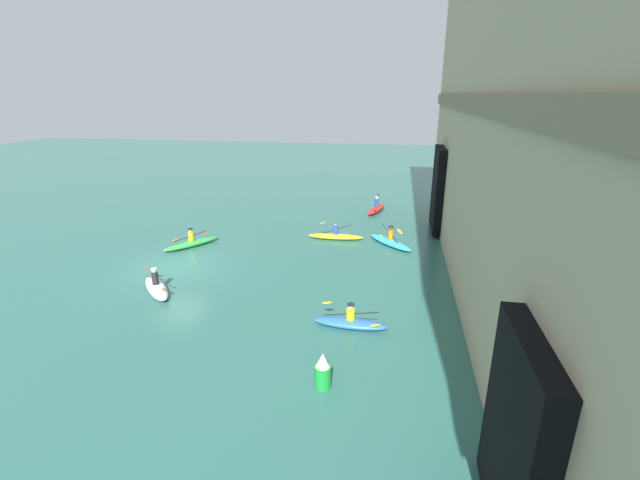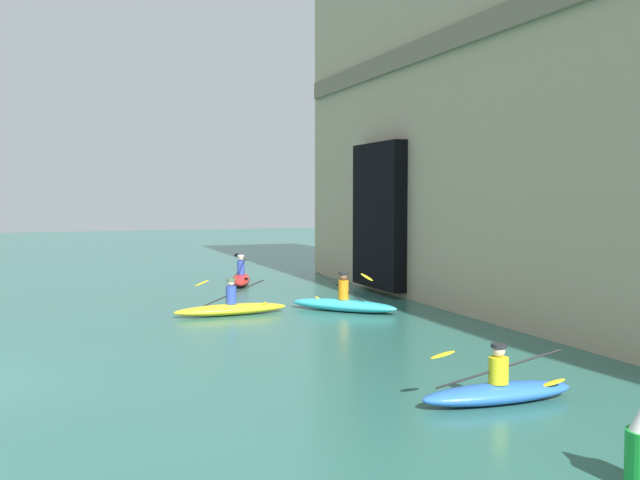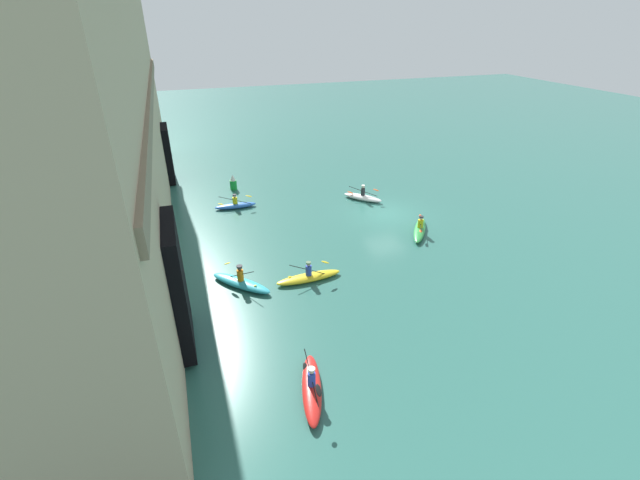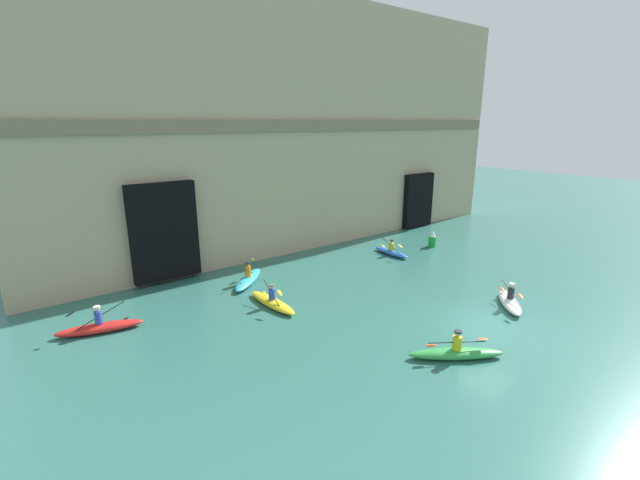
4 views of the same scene
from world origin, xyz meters
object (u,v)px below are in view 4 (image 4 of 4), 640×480
at_px(kayak_yellow, 272,302).
at_px(kayak_cyan, 248,279).
at_px(marker_buoy, 432,239).
at_px(kayak_green, 456,353).
at_px(kayak_red, 100,327).
at_px(kayak_blue, 391,252).
at_px(kayak_white, 510,301).

relative_size(kayak_yellow, kayak_cyan, 1.12).
bearing_deg(kayak_cyan, marker_buoy, 130.25).
height_order(kayak_green, kayak_red, kayak_red).
bearing_deg(kayak_yellow, kayak_blue, -80.91).
bearing_deg(marker_buoy, kayak_blue, 173.29).
relative_size(kayak_yellow, kayak_red, 1.01).
bearing_deg(kayak_blue, kayak_red, 92.21).
bearing_deg(kayak_yellow, kayak_white, -130.32).
bearing_deg(kayak_cyan, kayak_red, -33.24).
bearing_deg(kayak_green, kayak_yellow, -35.05).
xyz_separation_m(kayak_green, kayak_white, (5.97, 1.23, 0.00)).
bearing_deg(kayak_white, kayak_green, -30.67).
bearing_deg(marker_buoy, kayak_red, 178.86).
relative_size(kayak_red, marker_buoy, 2.91).
distance_m(kayak_yellow, kayak_red, 7.35).
xyz_separation_m(kayak_blue, kayak_green, (-7.51, -10.26, 0.01)).
xyz_separation_m(kayak_yellow, kayak_cyan, (0.56, 3.36, 0.03)).
bearing_deg(kayak_blue, kayak_cyan, 84.93).
xyz_separation_m(kayak_white, kayak_red, (-15.92, 9.02, 0.00)).
height_order(kayak_red, marker_buoy, kayak_red).
bearing_deg(kayak_blue, kayak_yellow, 103.64).
distance_m(kayak_blue, kayak_green, 12.72).
height_order(kayak_green, kayak_white, kayak_white).
xyz_separation_m(kayak_blue, marker_buoy, (3.66, -0.43, 0.33)).
bearing_deg(marker_buoy, kayak_cyan, 172.90).
bearing_deg(kayak_cyan, kayak_blue, 130.10).
xyz_separation_m(kayak_blue, kayak_white, (-1.53, -9.03, 0.02)).
bearing_deg(kayak_red, marker_buoy, 14.27).
bearing_deg(kayak_yellow, kayak_green, -162.76).
distance_m(kayak_cyan, kayak_red, 7.71).
relative_size(kayak_cyan, marker_buoy, 2.63).
bearing_deg(kayak_white, kayak_blue, -141.97).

